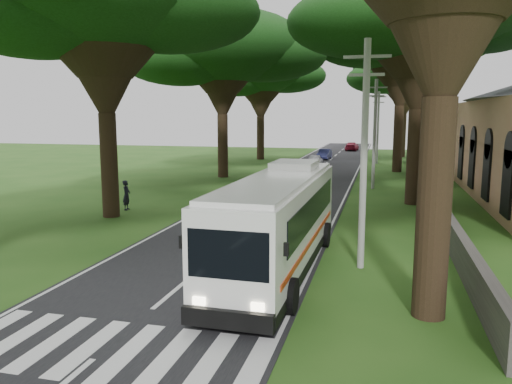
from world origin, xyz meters
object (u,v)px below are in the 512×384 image
(pole_near, at_px, (364,152))
(pole_far, at_px, (378,126))
(coach_bus, at_px, (279,220))
(distant_car_a, at_px, (315,160))
(pedestrian, at_px, (127,195))
(distant_car_c, at_px, (352,146))
(pole_mid, at_px, (375,132))
(distant_car_b, at_px, (325,154))

(pole_near, bearing_deg, pole_far, 90.00)
(coach_bus, bearing_deg, distant_car_a, 96.50)
(pedestrian, bearing_deg, distant_car_c, -18.20)
(pole_mid, relative_size, pedestrian, 4.65)
(pedestrian, bearing_deg, distant_car_a, -22.84)
(pole_mid, xyz_separation_m, pedestrian, (-13.62, -12.08, -3.32))
(pole_far, xyz_separation_m, distant_car_c, (-3.99, 19.97, -3.52))
(pole_mid, distance_m, distant_car_c, 40.33)
(pole_near, distance_m, pole_mid, 20.00)
(pole_near, relative_size, distant_car_b, 2.11)
(distant_car_c, relative_size, pedestrian, 2.52)
(pole_mid, bearing_deg, distant_car_a, 112.77)
(pedestrian, bearing_deg, coach_bus, -137.13)
(distant_car_a, bearing_deg, coach_bus, 94.19)
(pole_far, bearing_deg, pole_near, -90.00)
(pole_near, xyz_separation_m, pole_mid, (0.00, 20.00, 0.00))
(pole_mid, distance_m, pole_far, 20.00)
(pole_near, height_order, pole_mid, same)
(pole_mid, height_order, distant_car_b, pole_mid)
(pole_mid, xyz_separation_m, coach_bus, (-2.80, -20.97, -2.38))
(pole_far, bearing_deg, pedestrian, -113.00)
(pole_near, distance_m, coach_bus, 3.80)
(pole_mid, bearing_deg, distant_car_c, 95.69)
(distant_car_b, bearing_deg, pole_far, -26.92)
(pole_near, distance_m, distant_car_c, 60.21)
(pole_near, distance_m, distant_car_b, 44.25)
(pole_far, bearing_deg, distant_car_b, 149.84)
(pole_mid, height_order, distant_car_a, pole_mid)
(pole_mid, height_order, coach_bus, pole_mid)
(distant_car_c, bearing_deg, distant_car_b, 84.90)
(pole_far, bearing_deg, distant_car_c, 101.28)
(pole_mid, distance_m, coach_bus, 21.29)
(distant_car_b, bearing_deg, pedestrian, -98.33)
(coach_bus, bearing_deg, pole_mid, 83.34)
(distant_car_b, xyz_separation_m, distant_car_c, (2.31, 16.31, 0.01))
(pole_near, xyz_separation_m, pedestrian, (-13.62, 7.92, -3.32))
(distant_car_b, bearing_deg, pole_mid, -71.85)
(pole_near, xyz_separation_m, distant_car_c, (-3.99, 59.97, -3.52))
(distant_car_c, bearing_deg, coach_bus, 94.09)
(pole_far, relative_size, distant_car_b, 2.11)
(pole_mid, height_order, distant_car_c, pole_mid)
(distant_car_a, relative_size, distant_car_c, 0.86)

